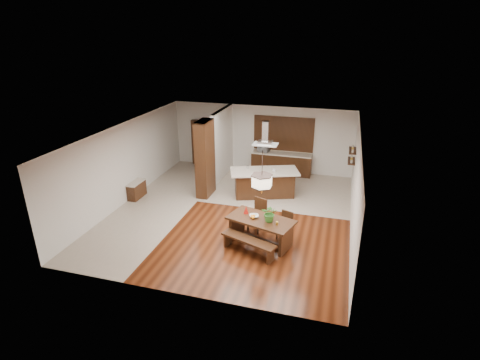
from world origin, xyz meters
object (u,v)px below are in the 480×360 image
(pendant_lantern, at_px, (262,173))
(island_cup, at_px, (274,171))
(dining_bench, at_px, (248,246))
(kitchen_island, at_px, (264,183))
(hallway_console, at_px, (137,190))
(dining_chair_right, at_px, (284,226))
(range_hood, at_px, (266,133))
(foliage_plant, at_px, (270,213))
(dining_table, at_px, (261,225))
(fruit_bowl, at_px, (254,216))
(microwave, at_px, (263,149))
(dining_chair_left, at_px, (257,215))

(pendant_lantern, distance_m, island_cup, 3.47)
(dining_bench, xyz_separation_m, kitchen_island, (-0.43, 4.03, 0.30))
(hallway_console, xyz_separation_m, kitchen_island, (4.59, 1.49, 0.22))
(dining_chair_right, xyz_separation_m, kitchen_island, (-1.26, 2.94, 0.10))
(dining_chair_right, xyz_separation_m, range_hood, (-1.26, 2.95, 2.03))
(foliage_plant, bearing_deg, dining_bench, -128.72)
(dining_table, xyz_separation_m, fruit_bowl, (-0.22, 0.06, 0.25))
(pendant_lantern, relative_size, kitchen_island, 0.48)
(range_hood, bearing_deg, microwave, 103.56)
(kitchen_island, relative_size, range_hood, 3.05)
(dining_table, bearing_deg, range_hood, 100.60)
(foliage_plant, height_order, range_hood, range_hood)
(dining_chair_right, height_order, fruit_bowl, dining_chair_right)
(kitchen_island, bearing_deg, microwave, 83.59)
(pendant_lantern, bearing_deg, microwave, 101.88)
(dining_table, height_order, dining_chair_right, dining_chair_right)
(hallway_console, height_order, microwave, microwave)
(dining_table, height_order, dining_chair_left, dining_chair_left)
(dining_chair_left, distance_m, dining_chair_right, 0.97)
(dining_bench, xyz_separation_m, dining_chair_right, (0.83, 1.09, 0.20))
(foliage_plant, bearing_deg, hallway_console, 160.43)
(pendant_lantern, bearing_deg, foliage_plant, -14.75)
(dining_bench, distance_m, pendant_lantern, 2.13)
(dining_table, distance_m, foliage_plant, 0.55)
(dining_table, bearing_deg, pendant_lantern, -135.00)
(pendant_lantern, height_order, kitchen_island, pendant_lantern)
(dining_bench, distance_m, foliage_plant, 1.12)
(dining_bench, bearing_deg, dining_table, 73.15)
(dining_bench, xyz_separation_m, microwave, (-1.04, 6.55, 0.85))
(fruit_bowl, distance_m, island_cup, 3.22)
(fruit_bowl, xyz_separation_m, island_cup, (-0.04, 3.21, 0.26))
(dining_table, xyz_separation_m, microwave, (-1.24, 5.89, 0.49))
(dining_bench, bearing_deg, range_hood, 96.07)
(pendant_lantern, relative_size, range_hood, 1.46)
(foliage_plant, relative_size, kitchen_island, 0.19)
(hallway_console, xyz_separation_m, dining_chair_right, (5.85, -1.46, 0.12))
(fruit_bowl, height_order, kitchen_island, kitchen_island)
(dining_table, relative_size, microwave, 4.45)
(pendant_lantern, xyz_separation_m, range_hood, (-0.63, 3.37, 0.22))
(range_hood, relative_size, island_cup, 6.74)
(dining_bench, relative_size, dining_chair_right, 1.93)
(pendant_lantern, xyz_separation_m, foliage_plant, (0.27, -0.07, -1.19))
(foliage_plant, xyz_separation_m, kitchen_island, (-0.91, 3.44, -0.52))
(kitchen_island, distance_m, microwave, 2.65)
(dining_chair_right, bearing_deg, fruit_bowl, -137.22)
(dining_chair_right, relative_size, range_hood, 0.97)
(pendant_lantern, bearing_deg, hallway_console, 160.19)
(island_cup, xyz_separation_m, microwave, (-0.98, 2.62, -0.01))
(foliage_plant, xyz_separation_m, microwave, (-1.51, 5.96, 0.02))
(microwave, bearing_deg, fruit_bowl, -65.93)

